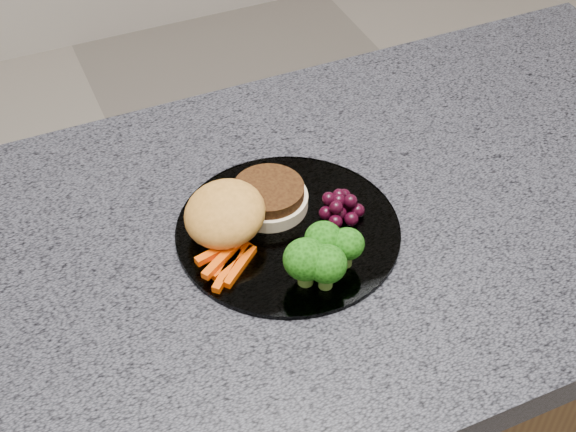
% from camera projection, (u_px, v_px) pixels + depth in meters
% --- Properties ---
extents(countertop, '(1.20, 0.60, 0.04)m').
position_uv_depth(countertop, '(315.00, 236.00, 0.95)').
color(countertop, '#484852').
rests_on(countertop, island_cabinet).
extents(plate, '(0.26, 0.26, 0.01)m').
position_uv_depth(plate, '(288.00, 230.00, 0.93)').
color(plate, white).
rests_on(plate, countertop).
extents(burger, '(0.19, 0.15, 0.05)m').
position_uv_depth(burger, '(241.00, 210.00, 0.91)').
color(burger, beige).
rests_on(burger, plate).
extents(carrot_sticks, '(0.07, 0.07, 0.02)m').
position_uv_depth(carrot_sticks, '(227.00, 261.00, 0.88)').
color(carrot_sticks, '#EA4A03').
rests_on(carrot_sticks, plate).
extents(broccoli, '(0.10, 0.08, 0.06)m').
position_uv_depth(broccoli, '(322.00, 254.00, 0.85)').
color(broccoli, '#5B8731').
rests_on(broccoli, plate).
extents(grape_bunch, '(0.05, 0.06, 0.03)m').
position_uv_depth(grape_bunch, '(341.00, 207.00, 0.93)').
color(grape_bunch, black).
rests_on(grape_bunch, plate).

